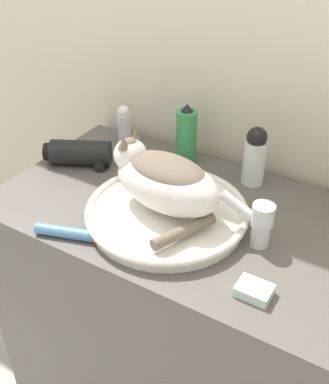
# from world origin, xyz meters

# --- Properties ---
(wall_back) EXTENTS (8.00, 0.05, 2.40)m
(wall_back) POSITION_xyz_m (0.00, 0.62, 1.20)
(wall_back) COLOR beige
(wall_back) RESTS_ON ground_plane
(vanity_counter) EXTENTS (1.04, 0.56, 0.86)m
(vanity_counter) POSITION_xyz_m (0.00, 0.28, 0.43)
(vanity_counter) COLOR #56514C
(vanity_counter) RESTS_ON ground_plane
(sink_basin) EXTENTS (0.41, 0.41, 0.04)m
(sink_basin) POSITION_xyz_m (-0.04, 0.23, 0.88)
(sink_basin) COLOR white
(sink_basin) RESTS_ON vanity_counter
(cat) EXTENTS (0.30, 0.25, 0.17)m
(cat) POSITION_xyz_m (-0.05, 0.23, 0.97)
(cat) COLOR silver
(cat) RESTS_ON sink_basin
(faucet) EXTENTS (0.13, 0.05, 0.13)m
(faucet) POSITION_xyz_m (0.18, 0.26, 0.92)
(faucet) COLOR silver
(faucet) RESTS_ON vanity_counter
(spray_bottle_trigger) EXTENTS (0.06, 0.06, 0.19)m
(spray_bottle_trigger) POSITION_xyz_m (-0.14, 0.50, 0.94)
(spray_bottle_trigger) COLOR #338C4C
(spray_bottle_trigger) RESTS_ON vanity_counter
(lotion_bottle_white) EXTENTS (0.06, 0.06, 0.17)m
(lotion_bottle_white) POSITION_xyz_m (0.07, 0.50, 0.94)
(lotion_bottle_white) COLOR silver
(lotion_bottle_white) RESTS_ON vanity_counter
(deodorant_stick) EXTENTS (0.04, 0.04, 0.13)m
(deodorant_stick) POSITION_xyz_m (-0.36, 0.50, 0.92)
(deodorant_stick) COLOR silver
(deodorant_stick) RESTS_ON vanity_counter
(cream_tube) EXTENTS (0.17, 0.08, 0.03)m
(cream_tube) POSITION_xyz_m (-0.20, 0.05, 0.87)
(cream_tube) COLOR #4C7FB2
(cream_tube) RESTS_ON vanity_counter
(hair_dryer) EXTENTS (0.20, 0.15, 0.08)m
(hair_dryer) POSITION_xyz_m (-0.40, 0.33, 0.89)
(hair_dryer) COLOR black
(hair_dryer) RESTS_ON vanity_counter
(soap_bar) EXTENTS (0.07, 0.06, 0.02)m
(soap_bar) POSITION_xyz_m (0.24, 0.10, 0.87)
(soap_bar) COLOR silver
(soap_bar) RESTS_ON vanity_counter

